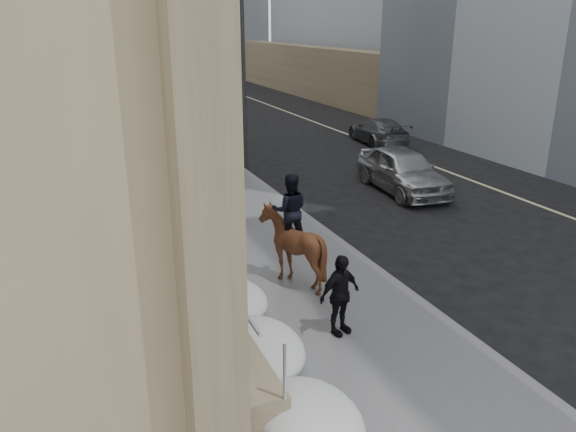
{
  "coord_description": "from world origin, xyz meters",
  "views": [
    {
      "loc": [
        -4.28,
        -8.13,
        5.93
      ],
      "look_at": [
        0.35,
        3.09,
        1.7
      ],
      "focal_mm": 35.0,
      "sensor_mm": 36.0,
      "label": 1
    }
  ],
  "objects_px": {
    "mounted_horse_right": "(291,240)",
    "pedestrian": "(340,295)",
    "mounted_horse_left": "(215,260)",
    "car_silver": "(403,170)",
    "car_grey": "(378,131)"
  },
  "relations": [
    {
      "from": "car_silver",
      "to": "pedestrian",
      "type": "bearing_deg",
      "value": -124.85
    },
    {
      "from": "mounted_horse_left",
      "to": "car_grey",
      "type": "xyz_separation_m",
      "value": [
        12.28,
        13.69,
        -0.46
      ]
    },
    {
      "from": "car_grey",
      "to": "mounted_horse_left",
      "type": "bearing_deg",
      "value": 55.59
    },
    {
      "from": "mounted_horse_right",
      "to": "pedestrian",
      "type": "distance_m",
      "value": 2.51
    },
    {
      "from": "mounted_horse_left",
      "to": "pedestrian",
      "type": "relative_size",
      "value": 1.57
    },
    {
      "from": "car_silver",
      "to": "mounted_horse_left",
      "type": "bearing_deg",
      "value": -140.27
    },
    {
      "from": "mounted_horse_left",
      "to": "mounted_horse_right",
      "type": "distance_m",
      "value": 1.94
    },
    {
      "from": "mounted_horse_left",
      "to": "pedestrian",
      "type": "bearing_deg",
      "value": 137.91
    },
    {
      "from": "car_grey",
      "to": "mounted_horse_right",
      "type": "bearing_deg",
      "value": 59.58
    },
    {
      "from": "pedestrian",
      "to": "car_silver",
      "type": "distance_m",
      "value": 10.62
    },
    {
      "from": "mounted_horse_left",
      "to": "car_silver",
      "type": "xyz_separation_m",
      "value": [
        8.67,
        6.02,
        -0.3
      ]
    },
    {
      "from": "mounted_horse_left",
      "to": "mounted_horse_right",
      "type": "xyz_separation_m",
      "value": [
        1.9,
        0.36,
        0.06
      ]
    },
    {
      "from": "mounted_horse_right",
      "to": "pedestrian",
      "type": "xyz_separation_m",
      "value": [
        -0.03,
        -2.5,
        -0.23
      ]
    },
    {
      "from": "pedestrian",
      "to": "car_silver",
      "type": "height_order",
      "value": "pedestrian"
    },
    {
      "from": "mounted_horse_left",
      "to": "car_silver",
      "type": "bearing_deg",
      "value": -138.52
    }
  ]
}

